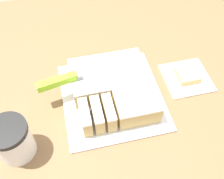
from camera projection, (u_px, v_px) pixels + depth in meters
name	position (u px, v px, depth m)	size (l,w,h in m)	color
countertop	(100.00, 151.00, 1.17)	(1.40, 1.10, 0.89)	brown
cake_board	(112.00, 96.00, 0.80)	(0.30, 0.31, 0.01)	silver
cake	(113.00, 88.00, 0.77)	(0.23, 0.24, 0.06)	tan
knife	(67.00, 79.00, 0.74)	(0.28, 0.08, 0.02)	silver
coffee_cup	(13.00, 140.00, 0.65)	(0.10, 0.10, 0.11)	white
paper_napkin	(187.00, 78.00, 0.84)	(0.14, 0.14, 0.01)	white
brownie	(187.00, 75.00, 0.83)	(0.07, 0.07, 0.02)	tan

